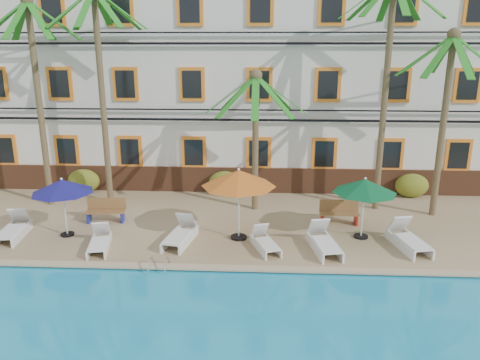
# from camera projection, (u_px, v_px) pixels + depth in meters

# --- Properties ---
(ground) EXTENTS (100.00, 100.00, 0.00)m
(ground) POSITION_uv_depth(u_px,v_px,m) (210.00, 263.00, 15.52)
(ground) COLOR #384C23
(ground) RESTS_ON ground
(pool_deck) EXTENTS (30.00, 12.00, 0.25)m
(pool_deck) POSITION_uv_depth(u_px,v_px,m) (223.00, 208.00, 20.28)
(pool_deck) COLOR tan
(pool_deck) RESTS_ON ground
(pool_coping) EXTENTS (30.00, 0.35, 0.06)m
(pool_coping) POSITION_uv_depth(u_px,v_px,m) (207.00, 267.00, 14.58)
(pool_coping) COLOR tan
(pool_coping) RESTS_ON pool_deck
(hotel_building) EXTENTS (25.40, 6.44, 10.22)m
(hotel_building) POSITION_uv_depth(u_px,v_px,m) (230.00, 77.00, 23.58)
(hotel_building) COLOR silver
(hotel_building) RESTS_ON pool_deck
(palm_a) EXTENTS (4.03, 4.03, 8.63)m
(palm_a) POSITION_uv_depth(u_px,v_px,m) (36.00, 76.00, 18.93)
(palm_a) COLOR brown
(palm_a) RESTS_ON pool_deck
(palm_b) EXTENTS (4.03, 4.03, 9.05)m
(palm_b) POSITION_uv_depth(u_px,v_px,m) (100.00, 70.00, 19.07)
(palm_b) COLOR brown
(palm_b) RESTS_ON pool_deck
(palm_c) EXTENTS (4.03, 4.03, 5.80)m
(palm_c) POSITION_uv_depth(u_px,v_px,m) (256.00, 120.00, 18.82)
(palm_c) COLOR brown
(palm_c) RESTS_ON pool_deck
(palm_d) EXTENTS (4.03, 4.03, 9.39)m
(palm_d) POSITION_uv_depth(u_px,v_px,m) (387.00, 66.00, 18.26)
(palm_d) COLOR brown
(palm_d) RESTS_ON pool_deck
(palm_e) EXTENTS (4.03, 4.03, 7.32)m
(palm_e) POSITION_uv_depth(u_px,v_px,m) (446.00, 99.00, 17.86)
(palm_e) COLOR brown
(palm_e) RESTS_ON pool_deck
(shrub_left) EXTENTS (1.50, 0.90, 1.10)m
(shrub_left) POSITION_uv_depth(u_px,v_px,m) (84.00, 181.00, 21.95)
(shrub_left) COLOR #185016
(shrub_left) RESTS_ON pool_deck
(shrub_mid) EXTENTS (1.50, 0.90, 1.10)m
(shrub_mid) POSITION_uv_depth(u_px,v_px,m) (225.00, 183.00, 21.62)
(shrub_mid) COLOR #185016
(shrub_mid) RESTS_ON pool_deck
(shrub_right) EXTENTS (1.50, 0.90, 1.10)m
(shrub_right) POSITION_uv_depth(u_px,v_px,m) (412.00, 186.00, 21.21)
(shrub_right) COLOR #185016
(shrub_right) RESTS_ON pool_deck
(umbrella_blue) EXTENTS (2.19, 2.19, 2.19)m
(umbrella_blue) POSITION_uv_depth(u_px,v_px,m) (62.00, 187.00, 16.59)
(umbrella_blue) COLOR black
(umbrella_blue) RESTS_ON pool_deck
(umbrella_red) EXTENTS (2.62, 2.62, 2.62)m
(umbrella_red) POSITION_uv_depth(u_px,v_px,m) (239.00, 179.00, 16.22)
(umbrella_red) COLOR black
(umbrella_red) RESTS_ON pool_deck
(umbrella_green) EXTENTS (2.27, 2.27, 2.27)m
(umbrella_green) POSITION_uv_depth(u_px,v_px,m) (365.00, 186.00, 16.38)
(umbrella_green) COLOR black
(umbrella_green) RESTS_ON pool_deck
(lounger_a) EXTENTS (0.95, 2.05, 0.94)m
(lounger_a) POSITION_uv_depth(u_px,v_px,m) (13.00, 229.00, 16.86)
(lounger_a) COLOR white
(lounger_a) RESTS_ON pool_deck
(lounger_b) EXTENTS (0.94, 1.82, 0.82)m
(lounger_b) POSITION_uv_depth(u_px,v_px,m) (99.00, 242.00, 15.90)
(lounger_b) COLOR white
(lounger_b) RESTS_ON pool_deck
(lounger_c) EXTENTS (1.05, 2.09, 0.94)m
(lounger_c) POSITION_uv_depth(u_px,v_px,m) (180.00, 234.00, 16.40)
(lounger_c) COLOR white
(lounger_c) RESTS_ON pool_deck
(lounger_d) EXTENTS (1.12, 1.75, 0.78)m
(lounger_d) POSITION_uv_depth(u_px,v_px,m) (265.00, 242.00, 15.89)
(lounger_d) COLOR white
(lounger_d) RESTS_ON pool_deck
(lounger_e) EXTENTS (1.08, 2.13, 0.96)m
(lounger_e) POSITION_uv_depth(u_px,v_px,m) (324.00, 242.00, 15.78)
(lounger_e) COLOR white
(lounger_e) RESTS_ON pool_deck
(lounger_f) EXTENTS (1.16, 2.17, 0.97)m
(lounger_f) POSITION_uv_depth(u_px,v_px,m) (408.00, 239.00, 15.99)
(lounger_f) COLOR white
(lounger_f) RESTS_ON pool_deck
(bench_left) EXTENTS (1.54, 0.62, 0.93)m
(bench_left) POSITION_uv_depth(u_px,v_px,m) (106.00, 210.00, 18.34)
(bench_left) COLOR olive
(bench_left) RESTS_ON pool_deck
(bench_right) EXTENTS (1.51, 0.50, 0.93)m
(bench_right) POSITION_uv_depth(u_px,v_px,m) (339.00, 212.00, 18.12)
(bench_right) COLOR olive
(bench_right) RESTS_ON pool_deck
(pool_ladder) EXTENTS (0.54, 0.74, 0.74)m
(pool_ladder) POSITION_uv_depth(u_px,v_px,m) (159.00, 269.00, 14.56)
(pool_ladder) COLOR silver
(pool_ladder) RESTS_ON ground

